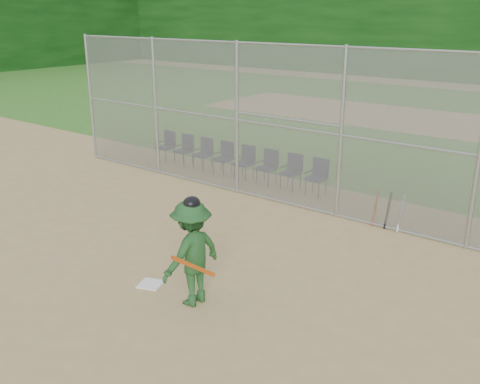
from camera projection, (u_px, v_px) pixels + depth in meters
The scene contains 15 objects.
ground at pixel (156, 285), 9.63m from camera, with size 100.00×100.00×0.00m, color tan.
grass_strip at pixel (456, 124), 23.19m from camera, with size 100.00×100.00×0.00m, color #2F671F.
dirt_patch_far at pixel (456, 124), 23.19m from camera, with size 24.00×24.00×0.00m, color tan.
backstop_fence at pixel (303, 127), 12.73m from camera, with size 16.09×0.09×4.00m.
home_plate at pixel (151, 284), 9.65m from camera, with size 0.40×0.40×0.02m, color white.
batter_at_plate at pixel (192, 252), 8.78m from camera, with size 0.95×1.37×1.91m.
spare_bats at pixel (388, 210), 12.07m from camera, with size 0.66×0.32×0.84m.
chair_0 at pixel (165, 147), 17.45m from camera, with size 0.54×0.52×0.96m, color #0F1139, non-canonical shape.
chair_1 at pixel (183, 150), 16.99m from camera, with size 0.54×0.52×0.96m, color #0F1139, non-canonical shape.
chair_2 at pixel (202, 154), 16.53m from camera, with size 0.54×0.52×0.96m, color #0F1139, non-canonical shape.
chair_3 at pixel (223, 158), 16.07m from camera, with size 0.54×0.52×0.96m, color #0F1139, non-canonical shape.
chair_4 at pixel (244, 163), 15.61m from camera, with size 0.54×0.52×0.96m, color #0F1139, non-canonical shape.
chair_5 at pixel (267, 167), 15.15m from camera, with size 0.54×0.52×0.96m, color #0F1139, non-canonical shape.
chair_6 at pixel (291, 172), 14.69m from camera, with size 0.54×0.52×0.96m, color #0F1139, non-canonical shape.
chair_7 at pixel (316, 177), 14.23m from camera, with size 0.54×0.52×0.96m, color #0F1139, non-canonical shape.
Camera 1 is at (6.39, -5.91, 4.69)m, focal length 40.00 mm.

